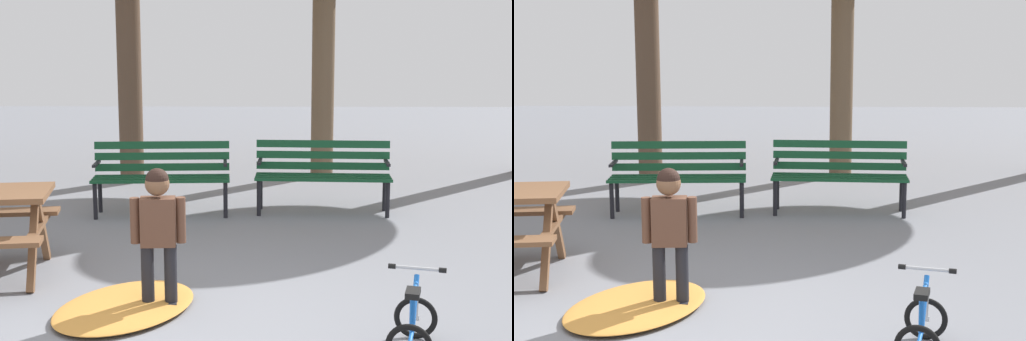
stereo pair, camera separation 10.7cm
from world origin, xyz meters
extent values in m
plane|color=slate|center=(0.00, 0.00, 0.00)|extent=(36.00, 36.00, 0.00)
cube|color=brown|center=(-1.17, 1.19, 0.36)|extent=(0.14, 0.57, 0.76)
cube|color=brown|center=(-1.24, 1.68, 0.36)|extent=(0.14, 0.57, 0.76)
cube|color=brown|center=(-1.21, 1.43, 0.42)|extent=(0.24, 1.10, 0.04)
cube|color=#144728|center=(-0.45, 3.90, 0.44)|extent=(1.60, 0.17, 0.03)
cube|color=#144728|center=(-0.44, 3.78, 0.44)|extent=(1.60, 0.17, 0.03)
cube|color=#144728|center=(-0.43, 3.66, 0.44)|extent=(1.60, 0.17, 0.03)
cube|color=#144728|center=(-0.42, 3.54, 0.44)|extent=(1.60, 0.17, 0.03)
cube|color=#144728|center=(-0.45, 3.94, 0.54)|extent=(1.60, 0.14, 0.09)
cube|color=#144728|center=(-0.45, 3.94, 0.67)|extent=(1.60, 0.14, 0.09)
cube|color=#144728|center=(-0.45, 3.94, 0.81)|extent=(1.60, 0.14, 0.09)
cylinder|color=black|center=(0.32, 3.60, 0.22)|extent=(0.05, 0.05, 0.44)
cylinder|color=black|center=(0.30, 3.96, 0.22)|extent=(0.05, 0.05, 0.44)
cube|color=black|center=(0.31, 3.78, 0.62)|extent=(0.06, 0.40, 0.03)
cylinder|color=black|center=(-1.17, 3.51, 0.22)|extent=(0.05, 0.05, 0.44)
cylinder|color=black|center=(-1.20, 3.87, 0.22)|extent=(0.05, 0.05, 0.44)
cube|color=black|center=(-1.18, 3.69, 0.62)|extent=(0.06, 0.40, 0.03)
cube|color=#144728|center=(1.47, 4.02, 0.44)|extent=(1.60, 0.15, 0.03)
cube|color=#144728|center=(1.47, 3.90, 0.44)|extent=(1.60, 0.15, 0.03)
cube|color=#144728|center=(1.46, 3.78, 0.44)|extent=(1.60, 0.15, 0.03)
cube|color=#144728|center=(1.46, 3.66, 0.44)|extent=(1.60, 0.15, 0.03)
cube|color=#144728|center=(1.48, 4.06, 0.54)|extent=(1.60, 0.12, 0.09)
cube|color=#144728|center=(1.48, 4.06, 0.67)|extent=(1.60, 0.12, 0.09)
cube|color=#144728|center=(1.48, 4.06, 0.81)|extent=(1.60, 0.12, 0.09)
cylinder|color=black|center=(2.21, 3.64, 0.22)|extent=(0.05, 0.05, 0.44)
cylinder|color=black|center=(2.22, 4.00, 0.22)|extent=(0.05, 0.05, 0.44)
cube|color=black|center=(2.22, 3.82, 0.62)|extent=(0.06, 0.40, 0.03)
cylinder|color=black|center=(0.71, 3.71, 0.22)|extent=(0.05, 0.05, 0.44)
cylinder|color=black|center=(0.73, 4.07, 0.22)|extent=(0.05, 0.05, 0.44)
cube|color=black|center=(0.72, 3.89, 0.62)|extent=(0.06, 0.40, 0.03)
cylinder|color=black|center=(0.07, 0.60, 0.25)|extent=(0.10, 0.10, 0.51)
cube|color=black|center=(0.07, 0.60, 0.03)|extent=(0.10, 0.17, 0.06)
cylinder|color=black|center=(-0.10, 0.59, 0.25)|extent=(0.10, 0.10, 0.51)
cube|color=black|center=(-0.10, 0.59, 0.03)|extent=(0.10, 0.17, 0.06)
cube|color=brown|center=(-0.02, 0.60, 0.69)|extent=(0.27, 0.17, 0.37)
sphere|color=brown|center=(-0.02, 0.60, 0.99)|extent=(0.19, 0.19, 0.19)
sphere|color=black|center=(-0.02, 0.60, 1.02)|extent=(0.18, 0.18, 0.18)
cylinder|color=brown|center=(0.16, 0.61, 0.70)|extent=(0.07, 0.07, 0.35)
cylinder|color=brown|center=(-0.19, 0.58, 0.70)|extent=(0.07, 0.07, 0.35)
torus|color=black|center=(1.85, 0.04, 0.15)|extent=(0.30, 0.12, 0.30)
cylinder|color=silver|center=(1.85, 0.04, 0.15)|extent=(0.06, 0.05, 0.04)
cylinder|color=blue|center=(1.80, -0.13, 0.32)|extent=(0.12, 0.31, 0.32)
cylinder|color=blue|center=(1.76, -0.28, 0.30)|extent=(0.05, 0.08, 0.27)
cylinder|color=blue|center=(1.74, -0.36, 0.16)|extent=(0.08, 0.20, 0.05)
cylinder|color=silver|center=(1.84, 0.03, 0.31)|extent=(0.05, 0.08, 0.32)
cylinder|color=blue|center=(1.79, -0.15, 0.42)|extent=(0.12, 0.32, 0.05)
cube|color=black|center=(1.75, -0.30, 0.45)|extent=(0.13, 0.19, 0.04)
cylinder|color=silver|center=(1.84, 0.01, 0.52)|extent=(0.33, 0.11, 0.02)
cylinder|color=black|center=(1.67, 0.05, 0.52)|extent=(0.06, 0.05, 0.04)
cylinder|color=black|center=(2.00, -0.04, 0.52)|extent=(0.06, 0.05, 0.04)
ellipsoid|color=#C68438|center=(-0.28, 0.56, 0.04)|extent=(1.41, 1.58, 0.07)
cylinder|color=brown|center=(-1.17, 5.86, 1.59)|extent=(0.34, 0.34, 3.18)
cylinder|color=brown|center=(1.64, 6.49, 1.52)|extent=(0.34, 0.34, 3.04)
camera|label=1|loc=(0.82, -4.98, 2.07)|focal=53.17mm
camera|label=2|loc=(0.93, -4.97, 2.07)|focal=53.17mm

